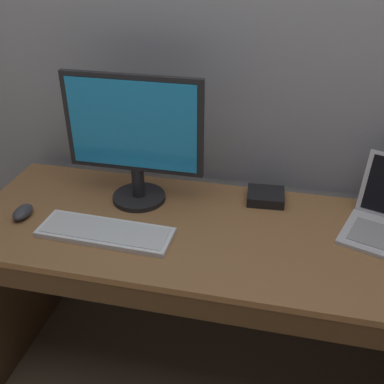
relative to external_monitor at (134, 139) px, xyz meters
The scene contains 6 objects.
ground_plane 1.09m from the external_monitor, 17.48° to the right, with size 14.00×14.00×0.00m, color brown.
desk 0.63m from the external_monitor, 19.69° to the right, with size 1.89×0.63×0.75m.
external_monitor is the anchor object (origin of this frame).
wired_keyboard 0.34m from the external_monitor, 99.22° to the right, with size 0.46×0.16×0.02m.
computer_mouse 0.48m from the external_monitor, 151.93° to the right, with size 0.06×0.10×0.04m, color #38383D.
external_drive_box 0.54m from the external_monitor, 12.53° to the left, with size 0.14×0.12×0.04m, color black.
Camera 1 is at (0.13, -1.26, 1.66)m, focal length 42.46 mm.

